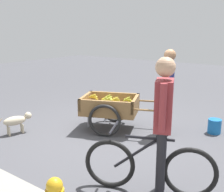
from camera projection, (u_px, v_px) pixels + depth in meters
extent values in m
plane|color=#47474C|center=(113.00, 135.00, 5.43)|extent=(24.00, 24.00, 0.00)
cube|color=olive|center=(110.00, 110.00, 5.69)|extent=(1.32, 1.16, 0.10)
cube|color=olive|center=(86.00, 101.00, 5.77)|extent=(0.37, 0.76, 0.24)
cube|color=olive|center=(135.00, 104.00, 5.53)|extent=(0.37, 0.76, 0.24)
cube|color=olive|center=(105.00, 107.00, 5.30)|extent=(1.04, 0.48, 0.24)
cube|color=olive|center=(114.00, 98.00, 6.00)|extent=(1.04, 0.48, 0.24)
torus|color=black|center=(105.00, 121.00, 5.29)|extent=(0.61, 0.30, 0.64)
torus|color=black|center=(115.00, 108.00, 6.12)|extent=(0.61, 0.30, 0.64)
cylinder|color=#9E9EA8|center=(110.00, 114.00, 5.71)|extent=(0.38, 0.83, 0.04)
cylinder|color=olive|center=(149.00, 110.00, 5.15)|extent=(0.52, 0.25, 0.04)
cylinder|color=olive|center=(152.00, 101.00, 5.79)|extent=(0.52, 0.25, 0.04)
cylinder|color=#9E9EA8|center=(88.00, 119.00, 5.85)|extent=(0.04, 0.04, 0.35)
ellipsoid|color=gold|center=(95.00, 98.00, 5.87)|extent=(0.17, 0.14, 0.14)
ellipsoid|color=gold|center=(94.00, 97.00, 5.86)|extent=(0.19, 0.08, 0.10)
ellipsoid|color=gold|center=(93.00, 97.00, 5.85)|extent=(0.18, 0.12, 0.05)
ellipsoid|color=gold|center=(93.00, 96.00, 5.85)|extent=(0.19, 0.09, 0.10)
ellipsoid|color=gold|center=(92.00, 96.00, 5.84)|extent=(0.19, 0.07, 0.13)
ellipsoid|color=gold|center=(129.00, 101.00, 5.75)|extent=(0.15, 0.15, 0.15)
ellipsoid|color=gold|center=(128.00, 100.00, 5.75)|extent=(0.19, 0.10, 0.08)
ellipsoid|color=gold|center=(127.00, 100.00, 5.74)|extent=(0.19, 0.06, 0.07)
ellipsoid|color=gold|center=(126.00, 99.00, 5.74)|extent=(0.18, 0.11, 0.14)
ellipsoid|color=gold|center=(129.00, 108.00, 5.51)|extent=(0.16, 0.14, 0.15)
ellipsoid|color=gold|center=(128.00, 107.00, 5.51)|extent=(0.19, 0.12, 0.09)
ellipsoid|color=gold|center=(127.00, 107.00, 5.50)|extent=(0.18, 0.05, 0.05)
ellipsoid|color=gold|center=(127.00, 106.00, 5.50)|extent=(0.18, 0.14, 0.10)
ellipsoid|color=gold|center=(126.00, 106.00, 5.49)|extent=(0.17, 0.10, 0.15)
ellipsoid|color=gold|center=(115.00, 102.00, 5.70)|extent=(0.18, 0.11, 0.14)
ellipsoid|color=gold|center=(114.00, 101.00, 5.70)|extent=(0.18, 0.05, 0.05)
ellipsoid|color=gold|center=(113.00, 101.00, 5.69)|extent=(0.17, 0.13, 0.14)
ellipsoid|color=gold|center=(109.00, 100.00, 5.68)|extent=(0.16, 0.13, 0.15)
ellipsoid|color=gold|center=(108.00, 100.00, 5.67)|extent=(0.17, 0.14, 0.04)
ellipsoid|color=gold|center=(107.00, 99.00, 5.67)|extent=(0.18, 0.13, 0.13)
ellipsoid|color=gold|center=(106.00, 100.00, 5.84)|extent=(0.18, 0.08, 0.13)
ellipsoid|color=gold|center=(106.00, 100.00, 5.84)|extent=(0.19, 0.08, 0.08)
ellipsoid|color=gold|center=(105.00, 99.00, 5.83)|extent=(0.19, 0.08, 0.08)
ellipsoid|color=gold|center=(104.00, 99.00, 5.83)|extent=(0.17, 0.12, 0.14)
ellipsoid|color=gold|center=(117.00, 101.00, 5.68)|extent=(0.18, 0.08, 0.15)
ellipsoid|color=gold|center=(116.00, 100.00, 5.68)|extent=(0.17, 0.15, 0.08)
ellipsoid|color=gold|center=(115.00, 100.00, 5.67)|extent=(0.18, 0.14, 0.08)
ellipsoid|color=gold|center=(114.00, 99.00, 5.67)|extent=(0.17, 0.14, 0.13)
ellipsoid|color=gold|center=(110.00, 98.00, 5.79)|extent=(0.18, 0.09, 0.14)
ellipsoid|color=gold|center=(109.00, 98.00, 5.78)|extent=(0.19, 0.05, 0.08)
ellipsoid|color=gold|center=(108.00, 97.00, 5.78)|extent=(0.17, 0.15, 0.08)
ellipsoid|color=gold|center=(107.00, 97.00, 5.77)|extent=(0.17, 0.09, 0.15)
ellipsoid|color=gold|center=(88.00, 104.00, 5.55)|extent=(0.19, 0.06, 0.13)
ellipsoid|color=gold|center=(87.00, 104.00, 5.54)|extent=(0.17, 0.16, 0.09)
ellipsoid|color=gold|center=(86.00, 103.00, 5.54)|extent=(0.19, 0.05, 0.07)
ellipsoid|color=gold|center=(85.00, 103.00, 5.54)|extent=(0.17, 0.09, 0.15)
ellipsoid|color=gold|center=(128.00, 106.00, 5.63)|extent=(0.18, 0.06, 0.15)
ellipsoid|color=gold|center=(127.00, 105.00, 5.62)|extent=(0.18, 0.14, 0.05)
ellipsoid|color=gold|center=(126.00, 105.00, 5.62)|extent=(0.18, 0.05, 0.14)
cylinder|color=black|center=(167.00, 115.00, 5.33)|extent=(0.11, 0.11, 0.82)
cylinder|color=black|center=(167.00, 112.00, 5.53)|extent=(0.11, 0.11, 0.82)
cube|color=navy|center=(169.00, 78.00, 5.26)|extent=(0.32, 0.39, 0.58)
sphere|color=#9E704C|center=(170.00, 55.00, 5.16)|extent=(0.22, 0.22, 0.22)
cylinder|color=navy|center=(168.00, 78.00, 5.05)|extent=(0.08, 0.17, 0.53)
cylinder|color=navy|center=(169.00, 75.00, 5.46)|extent=(0.08, 0.14, 0.53)
torus|color=black|center=(110.00, 164.00, 3.58)|extent=(0.63, 0.31, 0.66)
torus|color=black|center=(190.00, 173.00, 3.35)|extent=(0.63, 0.31, 0.66)
cylinder|color=black|center=(150.00, 138.00, 3.37)|extent=(0.57, 0.26, 0.04)
cylinder|color=black|center=(159.00, 153.00, 3.38)|extent=(0.11, 0.07, 0.45)
cylinder|color=black|center=(135.00, 154.00, 3.46)|extent=(0.50, 0.24, 0.43)
ellipsoid|color=black|center=(162.00, 132.00, 3.32)|extent=(0.20, 0.08, 0.06)
cylinder|color=black|center=(114.00, 127.00, 3.45)|extent=(0.20, 0.44, 0.03)
cylinder|color=black|center=(161.00, 167.00, 3.30)|extent=(0.11, 0.11, 0.85)
cylinder|color=black|center=(162.00, 159.00, 3.51)|extent=(0.11, 0.11, 0.85)
cube|color=maroon|center=(164.00, 105.00, 3.24)|extent=(0.32, 0.39, 0.60)
sphere|color=tan|center=(165.00, 67.00, 3.13)|extent=(0.23, 0.23, 0.23)
cylinder|color=maroon|center=(163.00, 108.00, 3.02)|extent=(0.08, 0.09, 0.54)
cylinder|color=maroon|center=(165.00, 98.00, 3.44)|extent=(0.08, 0.08, 0.54)
ellipsoid|color=beige|center=(15.00, 121.00, 5.43)|extent=(0.31, 0.47, 0.18)
sphere|color=beige|center=(28.00, 115.00, 5.57)|extent=(0.14, 0.14, 0.14)
cylinder|color=beige|center=(0.00, 122.00, 5.26)|extent=(0.06, 0.11, 0.12)
cylinder|color=beige|center=(21.00, 127.00, 5.59)|extent=(0.04, 0.04, 0.18)
cylinder|color=beige|center=(23.00, 129.00, 5.51)|extent=(0.04, 0.04, 0.18)
cylinder|color=beige|center=(8.00, 130.00, 5.44)|extent=(0.04, 0.04, 0.18)
cylinder|color=beige|center=(9.00, 132.00, 5.36)|extent=(0.04, 0.04, 0.18)
sphere|color=gold|center=(54.00, 186.00, 2.61)|extent=(0.16, 0.16, 0.16)
cylinder|color=#1966B2|center=(214.00, 126.00, 5.51)|extent=(0.26, 0.26, 0.29)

